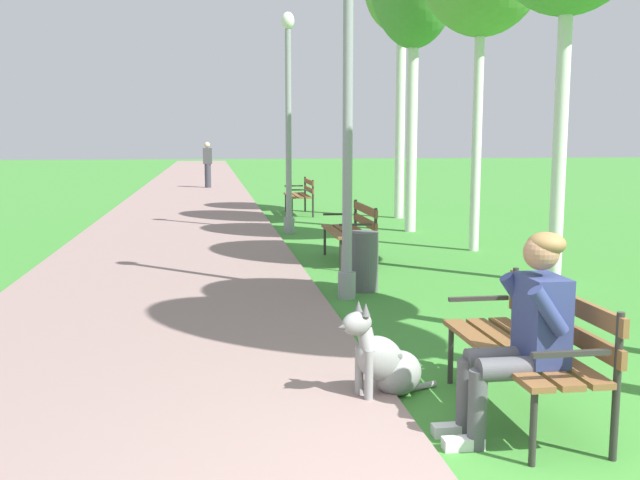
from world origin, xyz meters
TOP-DOWN VIEW (x-y plane):
  - paved_path at (-2.03, 24.00)m, footprint 3.63×60.00m
  - park_bench_near at (0.57, 1.24)m, footprint 0.55×1.50m
  - park_bench_mid at (0.58, 7.22)m, footprint 0.55×1.50m
  - park_bench_far at (0.68, 13.94)m, footprint 0.55×1.50m
  - person_seated_on_near_bench at (0.36, 0.91)m, footprint 0.74×0.49m
  - dog_grey at (-0.28, 1.70)m, footprint 0.80×0.44m
  - lamp_post_near at (0.05, 4.85)m, footprint 0.24×0.24m
  - lamp_post_mid at (0.02, 10.56)m, footprint 0.24×0.24m
  - litter_bin at (0.32, 5.24)m, footprint 0.36×0.36m
  - pedestrian_distant at (-1.51, 23.16)m, footprint 0.32×0.22m

SIDE VIEW (x-z plane):
  - paved_path at x=-2.03m, z-range 0.00..0.04m
  - dog_grey at x=-0.28m, z-range -0.09..0.61m
  - litter_bin at x=0.32m, z-range 0.00..0.70m
  - park_bench_near at x=0.57m, z-range 0.09..0.94m
  - park_bench_mid at x=0.58m, z-range 0.09..0.94m
  - park_bench_far at x=0.68m, z-range 0.09..0.94m
  - person_seated_on_near_bench at x=0.36m, z-range 0.06..1.31m
  - pedestrian_distant at x=-1.51m, z-range 0.02..1.67m
  - lamp_post_mid at x=0.02m, z-range 0.07..4.14m
  - lamp_post_near at x=0.05m, z-range 0.07..4.33m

